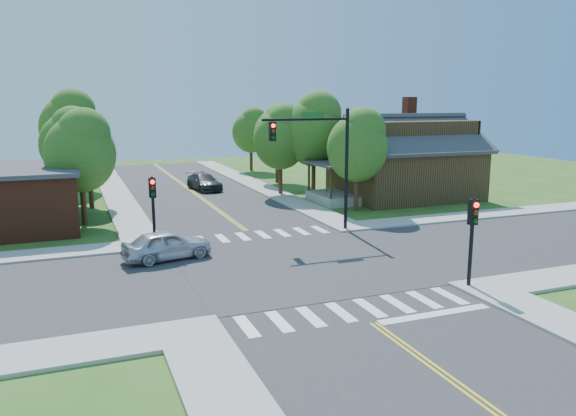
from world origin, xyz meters
name	(u,v)px	position (x,y,z in m)	size (l,w,h in m)	color
ground	(293,266)	(0.00, 0.00, 0.00)	(100.00, 100.00, 0.00)	#32551A
road_ns	(293,265)	(0.00, 0.00, 0.02)	(10.00, 90.00, 0.04)	#2D2D30
road_ew	(293,265)	(0.00, 0.00, 0.03)	(90.00, 10.00, 0.04)	#2D2D30
intersection_patch	(293,266)	(0.00, 0.00, 0.00)	(10.20, 10.20, 0.06)	#2D2D30
sidewalk_ne	(399,193)	(15.82, 15.82, 0.07)	(40.00, 40.00, 0.14)	#9E9B93
crosswalk_north	(253,235)	(0.00, 6.20, 0.05)	(8.85, 2.00, 0.01)	white
crosswalk_south	(355,310)	(0.00, -6.20, 0.05)	(8.85, 2.00, 0.01)	white
centerline	(293,265)	(0.00, 0.00, 0.05)	(0.30, 90.00, 0.01)	yellow
stop_bar	(435,315)	(2.50, -7.60, 0.00)	(4.60, 0.45, 0.09)	white
signal_mast_ne	(321,150)	(3.91, 5.59, 4.85)	(5.30, 0.42, 7.20)	black
signal_pole_se	(473,226)	(5.60, -5.62, 2.66)	(0.34, 0.42, 3.80)	black
signal_pole_nw	(153,198)	(-5.60, 5.58, 2.66)	(0.34, 0.42, 3.80)	black
house_ne	(404,156)	(15.11, 14.23, 3.33)	(13.05, 8.80, 7.11)	#321F11
tree_e_a	(359,143)	(9.13, 10.69, 4.72)	(4.24, 4.03, 7.20)	#382314
tree_e_b	(315,127)	(8.92, 17.61, 5.52)	(4.95, 4.70, 8.42)	#382314
tree_e_c	(278,131)	(8.76, 25.71, 4.83)	(4.34, 4.12, 7.38)	#382314
tree_e_d	(252,129)	(9.15, 35.02, 4.54)	(4.08, 3.87, 6.93)	#382314
tree_w_a	(81,149)	(-8.78, 12.87, 4.74)	(4.26, 4.05, 7.24)	#382314
tree_w_b	(71,141)	(-9.32, 20.38, 4.75)	(4.27, 4.06, 7.26)	#382314
tree_w_c	(71,123)	(-9.17, 28.44, 5.67)	(5.09, 4.84, 8.65)	#382314
tree_w_d	(77,134)	(-8.67, 36.58, 4.30)	(3.86, 3.67, 6.57)	#382314
tree_house	(282,136)	(6.52, 18.84, 4.84)	(4.35, 4.13, 7.40)	#382314
tree_bldg	(90,152)	(-8.14, 18.45, 4.08)	(3.66, 3.48, 6.23)	#382314
car_silver	(167,245)	(-5.37, 3.11, 0.73)	(4.54, 2.51, 1.46)	silver
car_dgrey	(204,182)	(1.18, 23.59, 0.69)	(2.58, 4.98, 1.38)	#2E3033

